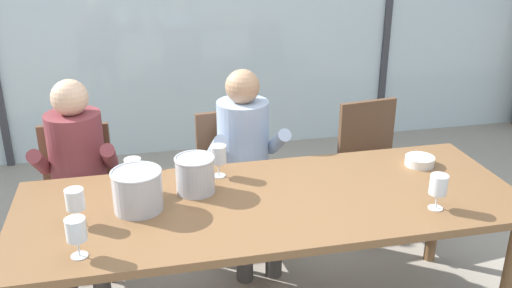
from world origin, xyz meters
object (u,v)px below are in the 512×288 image
(dining_table, at_px, (271,211))
(chair_center, at_px, (373,156))
(chair_near_curtain, at_px, (77,187))
(chair_left_of_center, at_px, (232,169))
(ice_bucket_secondary, at_px, (137,190))
(wine_glass_by_left_taster, at_px, (76,230))
(wine_glass_spare_empty, at_px, (438,186))
(ice_bucket_primary, at_px, (195,174))
(wine_glass_center_pour, at_px, (218,155))
(wine_glass_by_right_taster, at_px, (75,201))
(tasting_bowl, at_px, (420,161))
(wine_glass_near_bucket, at_px, (133,169))
(person_pale_blue_shirt, at_px, (246,154))
(person_maroon_top, at_px, (77,169))

(dining_table, xyz_separation_m, chair_center, (0.94, 0.90, -0.18))
(chair_near_curtain, bearing_deg, chair_left_of_center, 6.37)
(chair_left_of_center, xyz_separation_m, ice_bucket_secondary, (-0.60, -0.86, 0.35))
(ice_bucket_secondary, bearing_deg, dining_table, -3.38)
(ice_bucket_secondary, bearing_deg, chair_left_of_center, 55.14)
(wine_glass_by_left_taster, height_order, wine_glass_spare_empty, same)
(ice_bucket_secondary, bearing_deg, wine_glass_by_left_taster, -125.52)
(ice_bucket_primary, xyz_separation_m, wine_glass_center_pour, (0.14, 0.15, 0.03))
(wine_glass_center_pour, relative_size, wine_glass_by_right_taster, 1.00)
(dining_table, distance_m, wine_glass_by_right_taster, 0.93)
(chair_near_curtain, relative_size, wine_glass_by_right_taster, 5.00)
(tasting_bowl, xyz_separation_m, wine_glass_by_left_taster, (-1.78, -0.52, 0.10))
(chair_left_of_center, height_order, ice_bucket_secondary, ice_bucket_secondary)
(wine_glass_near_bucket, xyz_separation_m, wine_glass_by_right_taster, (-0.26, -0.28, 0.00))
(tasting_bowl, bearing_deg, dining_table, -166.97)
(wine_glass_by_left_taster, bearing_deg, chair_near_curtain, 95.72)
(ice_bucket_secondary, relative_size, tasting_bowl, 1.49)
(person_pale_blue_shirt, relative_size, wine_glass_center_pour, 6.83)
(dining_table, relative_size, wine_glass_near_bucket, 14.20)
(chair_center, relative_size, wine_glass_spare_empty, 5.00)
(ice_bucket_secondary, bearing_deg, chair_center, 28.58)
(chair_near_curtain, xyz_separation_m, wine_glass_by_right_taster, (0.09, -0.90, 0.36))
(wine_glass_near_bucket, distance_m, wine_glass_center_pour, 0.45)
(person_pale_blue_shirt, bearing_deg, wine_glass_by_left_taster, -132.99)
(tasting_bowl, distance_m, wine_glass_by_right_taster, 1.83)
(wine_glass_near_bucket, bearing_deg, chair_near_curtain, 119.61)
(ice_bucket_secondary, distance_m, wine_glass_spare_empty, 1.40)
(wine_glass_center_pour, bearing_deg, wine_glass_spare_empty, -31.27)
(wine_glass_by_right_taster, bearing_deg, wine_glass_spare_empty, -7.53)
(chair_left_of_center, height_order, wine_glass_spare_empty, wine_glass_spare_empty)
(ice_bucket_secondary, bearing_deg, wine_glass_near_bucket, 94.03)
(chair_left_of_center, bearing_deg, wine_glass_near_bucket, -138.21)
(chair_left_of_center, bearing_deg, ice_bucket_secondary, -130.27)
(chair_left_of_center, height_order, tasting_bowl, chair_left_of_center)
(chair_near_curtain, relative_size, person_maroon_top, 0.73)
(chair_center, xyz_separation_m, ice_bucket_primary, (-1.29, -0.74, 0.34))
(chair_near_curtain, xyz_separation_m, person_pale_blue_shirt, (1.03, -0.12, 0.17))
(person_pale_blue_shirt, distance_m, ice_bucket_secondary, 0.98)
(wine_glass_spare_empty, bearing_deg, person_pale_blue_shirt, 125.54)
(wine_glass_by_left_taster, bearing_deg, dining_table, 19.35)
(chair_center, bearing_deg, ice_bucket_secondary, -158.68)
(person_pale_blue_shirt, xyz_separation_m, wine_glass_spare_empty, (0.71, -1.00, 0.19))
(chair_left_of_center, bearing_deg, dining_table, -93.22)
(chair_left_of_center, relative_size, wine_glass_by_left_taster, 5.00)
(chair_left_of_center, height_order, wine_glass_center_pour, wine_glass_center_pour)
(wine_glass_by_right_taster, bearing_deg, chair_near_curtain, 95.96)
(person_maroon_top, distance_m, wine_glass_spare_empty, 1.99)
(tasting_bowl, xyz_separation_m, wine_glass_by_right_taster, (-1.81, -0.25, 0.09))
(chair_center, height_order, wine_glass_near_bucket, wine_glass_near_bucket)
(ice_bucket_secondary, height_order, wine_glass_near_bucket, ice_bucket_secondary)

